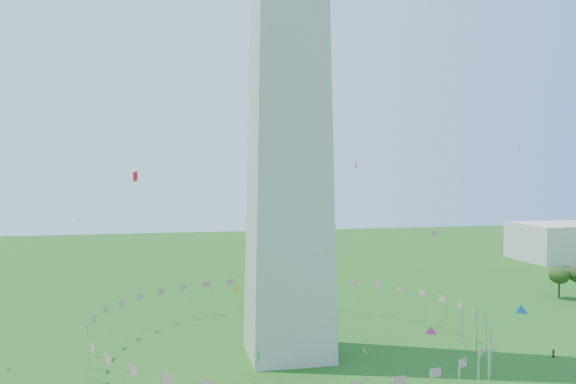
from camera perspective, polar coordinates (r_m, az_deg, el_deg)
The scene contains 3 objects.
flag_ring at distance 121.27m, azimuth 0.04°, elevation -14.21°, with size 80.24×80.24×9.00m.
gov_building_east_a at distance 277.56m, azimuth 27.10°, elevation -4.50°, with size 50.00×30.00×16.00m, color beige.
kites_aloft at distance 95.16m, azimuth 10.06°, elevation -9.90°, with size 113.17×69.72×38.35m.
Camera 1 is at (-24.26, -63.90, 38.35)m, focal length 35.00 mm.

